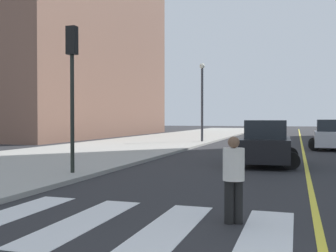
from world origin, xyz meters
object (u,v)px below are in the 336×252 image
pedestrian_crossing (234,176)px  traffic_light_far_corner (72,71)px  street_lamp (202,95)px  car_black_nearest (266,144)px  car_silver_third (330,136)px

pedestrian_crossing → traffic_light_far_corner: bearing=-61.7°
traffic_light_far_corner → street_lamp: (-0.03, 20.96, 0.31)m
car_black_nearest → street_lamp: size_ratio=0.69×
car_silver_third → pedestrian_crossing: (-3.34, -21.15, 0.01)m
car_black_nearest → traffic_light_far_corner: 8.99m
car_black_nearest → pedestrian_crossing: car_black_nearest is taller
car_silver_third → street_lamp: size_ratio=0.69×
car_black_nearest → car_silver_third: 11.23m
traffic_light_far_corner → pedestrian_crossing: traffic_light_far_corner is taller
traffic_light_far_corner → pedestrian_crossing: bearing=-36.5°
car_silver_third → traffic_light_far_corner: size_ratio=0.88×
car_black_nearest → traffic_light_far_corner: size_ratio=0.87×
pedestrian_crossing → street_lamp: (-6.47, 25.71, 3.14)m
car_black_nearest → street_lamp: bearing=111.1°
car_black_nearest → pedestrian_crossing: (0.09, -10.46, 0.01)m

